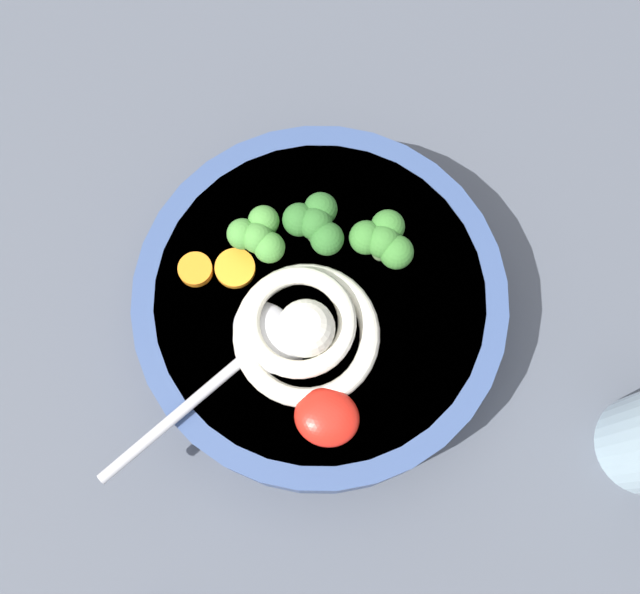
% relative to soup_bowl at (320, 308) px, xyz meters
% --- Properties ---
extents(table_slab, '(1.29, 1.29, 0.04)m').
position_rel_soup_bowl_xyz_m(table_slab, '(0.04, -0.04, -0.06)').
color(table_slab, '#474C56').
rests_on(table_slab, ground).
extents(soup_bowl, '(0.28, 0.28, 0.07)m').
position_rel_soup_bowl_xyz_m(soup_bowl, '(0.00, 0.00, 0.00)').
color(soup_bowl, '#334775').
rests_on(soup_bowl, table_slab).
extents(noodle_pile, '(0.12, 0.11, 0.05)m').
position_rel_soup_bowl_xyz_m(noodle_pile, '(0.00, 0.03, 0.05)').
color(noodle_pile, silver).
rests_on(noodle_pile, soup_bowl).
extents(soup_spoon, '(0.12, 0.16, 0.02)m').
position_rel_soup_bowl_xyz_m(soup_spoon, '(0.03, 0.05, 0.04)').
color(soup_spoon, '#B7B7BC').
rests_on(soup_spoon, soup_bowl).
extents(chili_sauce_dollop, '(0.05, 0.04, 0.02)m').
position_rel_soup_bowl_xyz_m(chili_sauce_dollop, '(-0.03, 0.08, 0.04)').
color(chili_sauce_dollop, red).
rests_on(chili_sauce_dollop, soup_bowl).
extents(broccoli_floret_left, '(0.05, 0.04, 0.04)m').
position_rel_soup_bowl_xyz_m(broccoli_floret_left, '(0.02, -0.05, 0.06)').
color(broccoli_floret_left, '#7A9E60').
rests_on(broccoli_floret_left, soup_bowl).
extents(broccoli_floret_beside_noodles, '(0.04, 0.04, 0.04)m').
position_rel_soup_bowl_xyz_m(broccoli_floret_beside_noodles, '(0.05, -0.02, 0.05)').
color(broccoli_floret_beside_noodles, '#7A9E60').
rests_on(broccoli_floret_beside_noodles, soup_bowl).
extents(broccoli_floret_beside_chili, '(0.05, 0.04, 0.04)m').
position_rel_soup_bowl_xyz_m(broccoli_floret_beside_chili, '(-0.03, -0.05, 0.06)').
color(broccoli_floret_beside_chili, '#7A9E60').
rests_on(broccoli_floret_beside_chili, soup_bowl).
extents(carrot_slice_rear, '(0.03, 0.03, 0.01)m').
position_rel_soup_bowl_xyz_m(carrot_slice_rear, '(0.07, -0.00, 0.04)').
color(carrot_slice_rear, orange).
rests_on(carrot_slice_rear, soup_bowl).
extents(carrot_slice_far, '(0.03, 0.03, 0.01)m').
position_rel_soup_bowl_xyz_m(carrot_slice_far, '(0.09, 0.01, 0.04)').
color(carrot_slice_far, orange).
rests_on(carrot_slice_far, soup_bowl).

